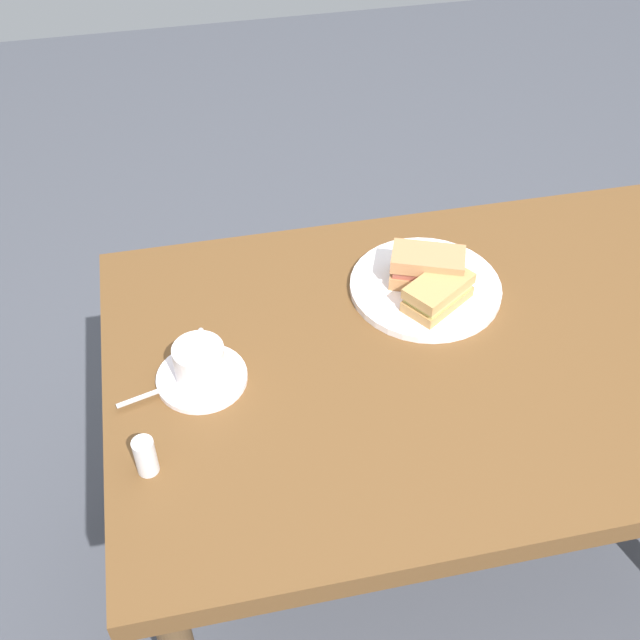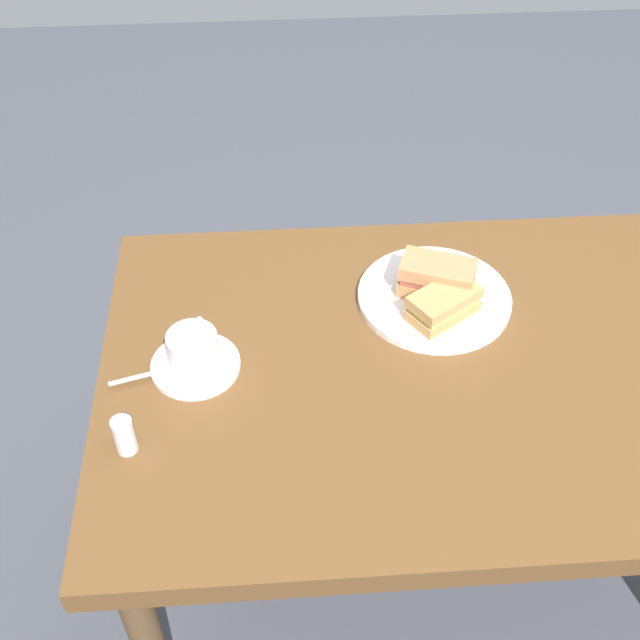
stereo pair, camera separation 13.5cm
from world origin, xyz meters
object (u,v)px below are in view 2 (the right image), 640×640
at_px(dining_table, 459,389).
at_px(spoon, 149,374).
at_px(coffee_saucer, 196,365).
at_px(sandwich_back, 443,304).
at_px(sandwich_front, 437,278).
at_px(salt_shaker, 124,435).
at_px(coffee_cup, 193,348).
at_px(sandwich_plate, 434,298).

xyz_separation_m(dining_table, spoon, (0.52, 0.01, 0.09)).
relative_size(coffee_saucer, spoon, 1.52).
bearing_deg(sandwich_back, sandwich_front, -88.53).
height_order(sandwich_back, coffee_saucer, sandwich_back).
bearing_deg(spoon, sandwich_back, -168.35).
xyz_separation_m(coffee_saucer, salt_shaker, (0.10, 0.16, 0.03)).
bearing_deg(dining_table, coffee_cup, -2.09).
relative_size(dining_table, coffee_cup, 10.95).
relative_size(sandwich_plate, coffee_saucer, 1.86).
distance_m(sandwich_front, coffee_cup, 0.45).
bearing_deg(coffee_saucer, sandwich_back, -169.06).
bearing_deg(coffee_saucer, coffee_cup, -99.16).
relative_size(sandwich_back, spoon, 1.44).
distance_m(sandwich_back, salt_shaker, 0.57).
distance_m(dining_table, salt_shaker, 0.57).
height_order(dining_table, coffee_saucer, coffee_saucer).
distance_m(sandwich_back, spoon, 0.51).
bearing_deg(sandwich_plate, coffee_cup, 17.49).
bearing_deg(coffee_saucer, sandwich_plate, -162.31).
xyz_separation_m(sandwich_plate, coffee_cup, (0.42, 0.13, 0.04)).
xyz_separation_m(sandwich_back, spoon, (0.50, 0.10, -0.03)).
distance_m(coffee_saucer, coffee_cup, 0.04).
height_order(sandwich_front, salt_shaker, sandwich_front).
xyz_separation_m(sandwich_front, coffee_cup, (0.42, 0.14, -0.00)).
bearing_deg(sandwich_front, dining_table, 98.27).
height_order(sandwich_plate, coffee_cup, coffee_cup).
relative_size(coffee_saucer, salt_shaker, 2.26).
height_order(dining_table, sandwich_front, sandwich_front).
xyz_separation_m(sandwich_front, sandwich_back, (-0.00, 0.06, -0.01)).
height_order(sandwich_plate, sandwich_back, sandwich_back).
xyz_separation_m(spoon, salt_shaker, (0.02, 0.14, 0.02)).
bearing_deg(sandwich_plate, coffee_saucer, 17.69).
xyz_separation_m(dining_table, salt_shaker, (0.54, 0.15, 0.11)).
relative_size(coffee_cup, salt_shaker, 1.70).
xyz_separation_m(coffee_cup, spoon, (0.07, 0.02, -0.03)).
height_order(sandwich_back, salt_shaker, same).
height_order(sandwich_front, spoon, sandwich_front).
distance_m(sandwich_back, coffee_cup, 0.43).
bearing_deg(salt_shaker, coffee_saucer, -120.76).
bearing_deg(coffee_cup, salt_shaker, 59.43).
relative_size(sandwich_plate, sandwich_front, 1.88).
bearing_deg(coffee_cup, sandwich_back, -169.28).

